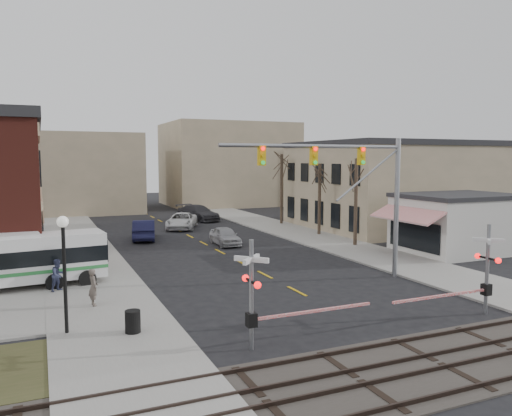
{
  "coord_description": "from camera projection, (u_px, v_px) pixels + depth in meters",
  "views": [
    {
      "loc": [
        -12.0,
        -20.33,
        6.85
      ],
      "look_at": [
        1.43,
        10.62,
        3.5
      ],
      "focal_mm": 35.0,
      "sensor_mm": 36.0,
      "label": 1
    }
  ],
  "objects": [
    {
      "name": "ground",
      "position": [
        316.0,
        301.0,
        23.99
      ],
      "size": [
        160.0,
        160.0,
        0.0
      ],
      "primitive_type": "plane",
      "color": "black",
      "rests_on": "ground"
    },
    {
      "name": "sidewalk_west",
      "position": [
        78.0,
        247.0,
        38.48
      ],
      "size": [
        5.0,
        60.0,
        0.12
      ],
      "primitive_type": "cube",
      "color": "gray",
      "rests_on": "ground"
    },
    {
      "name": "sidewalk_east",
      "position": [
        296.0,
        232.0,
        46.01
      ],
      "size": [
        5.0,
        60.0,
        0.12
      ],
      "primitive_type": "cube",
      "color": "gray",
      "rests_on": "ground"
    },
    {
      "name": "ballast_strip",
      "position": [
        438.0,
        363.0,
        16.69
      ],
      "size": [
        160.0,
        5.0,
        0.06
      ],
      "primitive_type": "cube",
      "color": "#332D28",
      "rests_on": "ground"
    },
    {
      "name": "rail_tracks",
      "position": [
        438.0,
        360.0,
        16.68
      ],
      "size": [
        160.0,
        3.91,
        0.14
      ],
      "color": "#2D231E",
      "rests_on": "ground"
    },
    {
      "name": "tan_building",
      "position": [
        405.0,
        184.0,
        50.55
      ],
      "size": [
        20.3,
        15.3,
        8.5
      ],
      "color": "gray",
      "rests_on": "ground"
    },
    {
      "name": "awning_shop",
      "position": [
        458.0,
        223.0,
        36.5
      ],
      "size": [
        9.74,
        6.2,
        4.3
      ],
      "color": "beige",
      "rests_on": "ground"
    },
    {
      "name": "tree_east_a",
      "position": [
        356.0,
        202.0,
        38.76
      ],
      "size": [
        0.28,
        0.28,
        6.75
      ],
      "color": "#382B21",
      "rests_on": "sidewalk_east"
    },
    {
      "name": "tree_east_b",
      "position": [
        319.0,
        199.0,
        44.38
      ],
      "size": [
        0.28,
        0.28,
        6.3
      ],
      "color": "#382B21",
      "rests_on": "sidewalk_east"
    },
    {
      "name": "tree_east_c",
      "position": [
        282.0,
        189.0,
        51.72
      ],
      "size": [
        0.28,
        0.28,
        7.2
      ],
      "color": "#382B21",
      "rests_on": "sidewalk_east"
    },
    {
      "name": "traffic_signal_mast",
      "position": [
        354.0,
        178.0,
        27.29
      ],
      "size": [
        10.91,
        0.3,
        8.0
      ],
      "color": "gray",
      "rests_on": "ground"
    },
    {
      "name": "rr_crossing_west",
      "position": [
        262.0,
        295.0,
        17.92
      ],
      "size": [
        5.6,
        1.36,
        4.0
      ],
      "color": "gray",
      "rests_on": "ground"
    },
    {
      "name": "rr_crossing_east",
      "position": [
        480.0,
        271.0,
        21.71
      ],
      "size": [
        5.6,
        1.36,
        4.0
      ],
      "color": "gray",
      "rests_on": "ground"
    },
    {
      "name": "street_lamp",
      "position": [
        64.0,
        250.0,
        19.02
      ],
      "size": [
        0.44,
        0.44,
        4.56
      ],
      "color": "black",
      "rests_on": "sidewalk_west"
    },
    {
      "name": "trash_bin",
      "position": [
        133.0,
        321.0,
        19.33
      ],
      "size": [
        0.6,
        0.6,
        0.87
      ],
      "primitive_type": "cylinder",
      "color": "black",
      "rests_on": "sidewalk_west"
    },
    {
      "name": "car_a",
      "position": [
        225.0,
        236.0,
        39.64
      ],
      "size": [
        1.83,
        4.25,
        1.43
      ],
      "primitive_type": "imported",
      "rotation": [
        0.0,
        0.0,
        -0.03
      ],
      "color": "#9C9DA1",
      "rests_on": "ground"
    },
    {
      "name": "car_b",
      "position": [
        144.0,
        230.0,
        42.23
      ],
      "size": [
        2.79,
        5.37,
        1.68
      ],
      "primitive_type": "imported",
      "rotation": [
        0.0,
        0.0,
        2.94
      ],
      "color": "#18193E",
      "rests_on": "ground"
    },
    {
      "name": "car_c",
      "position": [
        182.0,
        221.0,
        48.83
      ],
      "size": [
        4.52,
        6.11,
        1.54
      ],
      "primitive_type": "imported",
      "rotation": [
        0.0,
        0.0,
        -0.4
      ],
      "color": "silver",
      "rests_on": "ground"
    },
    {
      "name": "car_d",
      "position": [
        198.0,
        213.0,
        55.22
      ],
      "size": [
        4.25,
        6.36,
        1.71
      ],
      "primitive_type": "imported",
      "rotation": [
        0.0,
        0.0,
        0.34
      ],
      "color": "#37363B",
      "rests_on": "ground"
    },
    {
      "name": "pedestrian_near",
      "position": [
        93.0,
        287.0,
        22.83
      ],
      "size": [
        0.49,
        0.67,
        1.72
      ],
      "primitive_type": "imported",
      "rotation": [
        0.0,
        0.0,
        1.7
      ],
      "color": "#5D524A",
      "rests_on": "sidewalk_west"
    },
    {
      "name": "pedestrian_far",
      "position": [
        58.0,
        275.0,
        25.39
      ],
      "size": [
        1.02,
        1.0,
        1.65
      ],
      "primitive_type": "imported",
      "rotation": [
        0.0,
        0.0,
        0.71
      ],
      "color": "#323859",
      "rests_on": "sidewalk_west"
    }
  ]
}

